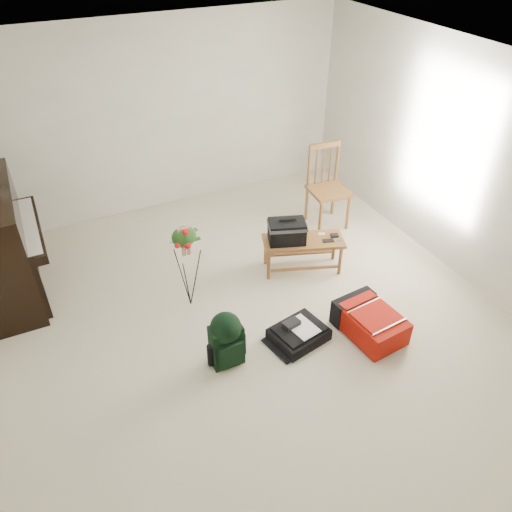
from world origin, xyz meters
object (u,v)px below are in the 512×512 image
dining_chair (327,188)px  green_backpack (226,337)px  black_duffel (299,333)px  bench (294,236)px  piano (1,247)px  flower_stand (187,267)px  red_suitcase (367,319)px

dining_chair → green_backpack: bearing=-136.7°
dining_chair → green_backpack: size_ratio=1.83×
black_duffel → green_backpack: bearing=166.1°
bench → piano: bearing=179.9°
dining_chair → flower_stand: size_ratio=1.06×
bench → flower_stand: bearing=-159.8°
flower_stand → piano: bearing=147.3°
dining_chair → red_suitcase: (-0.71, -1.94, -0.37)m
dining_chair → red_suitcase: 2.10m
black_duffel → flower_stand: (-0.80, 0.96, 0.42)m
red_suitcase → black_duffel: bearing=158.4°
green_backpack → flower_stand: flower_stand is taller
piano → black_duffel: piano is taller
red_suitcase → green_backpack: bearing=165.5°
bench → green_backpack: (-1.23, -0.96, -0.17)m
red_suitcase → flower_stand: flower_stand is taller
green_backpack → flower_stand: 0.95m
black_duffel → green_backpack: (-0.76, 0.03, 0.25)m
piano → bench: bearing=-19.4°
black_duffel → flower_stand: bearing=117.9°
dining_chair → black_duffel: size_ratio=1.82×
dining_chair → black_duffel: 2.27m
black_duffel → green_backpack: 0.80m
black_duffel → green_backpack: size_ratio=1.00×
bench → flower_stand: size_ratio=0.97×
black_duffel → bench: bearing=52.8°
red_suitcase → flower_stand: (-1.47, 1.15, 0.34)m
dining_chair → red_suitcase: dining_chair is taller
dining_chair → red_suitcase: size_ratio=1.49×
red_suitcase → flower_stand: size_ratio=0.71×
green_backpack → piano: bearing=131.2°
piano → flower_stand: bearing=-32.1°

